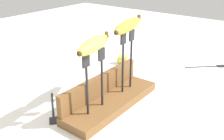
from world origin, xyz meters
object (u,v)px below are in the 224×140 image
fork_stand_left (95,76)px  fork_fallen_far (53,111)px  banana_raised_right (129,26)px  banana_chunk_near (124,60)px  fork_fallen_near (211,66)px  fork_stand_right (128,56)px  banana_raised_left (94,45)px

fork_stand_left → fork_fallen_far: bearing=114.8°
banana_raised_right → banana_chunk_near: size_ratio=3.86×
fork_stand_left → banana_chunk_near: 0.46m
fork_fallen_near → fork_fallen_far: (-0.67, 0.27, 0.00)m
fork_stand_right → banana_raised_left: 0.18m
fork_fallen_far → banana_chunk_near: size_ratio=3.16×
banana_raised_right → fork_fallen_near: size_ratio=1.33×
fork_stand_right → fork_stand_left: bearing=-180.0°
fork_fallen_near → banana_raised_left: bearing=166.7°
banana_raised_left → banana_raised_right: bearing=0.0°
banana_raised_left → banana_chunk_near: banana_raised_left is taller
banana_chunk_near → fork_stand_right: bearing=-142.8°
banana_raised_right → fork_fallen_far: bearing=150.1°
banana_raised_left → fork_fallen_far: size_ratio=1.05×
fork_stand_right → banana_raised_right: banana_raised_right is taller
fork_fallen_near → fork_fallen_far: 0.73m
banana_raised_left → fork_fallen_far: bearing=114.7°
fork_stand_right → fork_fallen_far: 0.30m
banana_raised_left → banana_raised_right: 0.17m
fork_stand_right → banana_raised_left: size_ratio=1.20×
fork_stand_right → banana_raised_right: bearing=-168.5°
fork_stand_right → fork_fallen_far: bearing=150.1°
fork_stand_left → fork_stand_right: 0.17m
fork_fallen_far → fork_stand_left: bearing=-65.2°
fork_stand_left → fork_fallen_near: size_ratio=1.24×
fork_fallen_near → banana_chunk_near: bearing=122.1°
fork_fallen_far → banana_chunk_near: 0.47m
fork_fallen_near → banana_chunk_near: banana_chunk_near is taller
fork_stand_right → fork_fallen_far: size_ratio=1.27×
banana_raised_left → banana_chunk_near: size_ratio=3.32×
banana_raised_right → fork_stand_left: bearing=180.0°
fork_stand_left → fork_stand_right: (0.17, 0.00, 0.01)m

